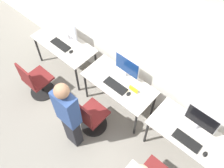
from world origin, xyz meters
The scene contains 18 objects.
ground_plane centered at (0.00, 0.00, 0.00)m, with size 20.00×20.00×0.00m, color gray.
wall_back centered at (0.00, 0.73, 1.40)m, with size 12.00×0.05×2.80m.
desk_left centered at (-1.41, 0.30, 0.65)m, with size 1.28×0.61×0.73m.
monitor_left centered at (-1.41, 0.46, 0.98)m, with size 0.48×0.14×0.45m.
keyboard_left centered at (-1.41, 0.24, 0.74)m, with size 0.43×0.16×0.02m.
mouse_left centered at (-1.12, 0.24, 0.75)m, with size 0.06×0.09×0.03m.
office_chair_left centered at (-1.33, -0.51, 0.36)m, with size 0.48×0.48×0.89m.
desk_center centered at (0.00, 0.30, 0.65)m, with size 1.28×0.61×0.73m.
monitor_center centered at (0.00, 0.49, 0.98)m, with size 0.48×0.14×0.45m.
keyboard_center centered at (0.00, 0.21, 0.74)m, with size 0.43×0.16×0.02m.
mouse_center centered at (0.27, 0.23, 0.75)m, with size 0.06×0.09×0.03m.
office_chair_center centered at (-0.06, -0.36, 0.36)m, with size 0.48×0.48×0.89m.
person_center centered at (-0.10, -0.73, 0.88)m, with size 0.36×0.21×1.61m.
desk_right centered at (1.41, 0.30, 0.65)m, with size 1.28×0.61×0.73m.
monitor_right centered at (1.41, 0.43, 0.98)m, with size 0.48×0.14×0.45m.
keyboard_right centered at (1.41, 0.16, 0.74)m, with size 0.43×0.16×0.02m.
mouse_right centered at (1.71, 0.16, 0.75)m, with size 0.06×0.09×0.03m.
placard_center centered at (0.28, 0.33, 0.77)m, with size 0.16×0.03×0.08m.
Camera 1 is at (1.56, -1.63, 4.13)m, focal length 40.00 mm.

